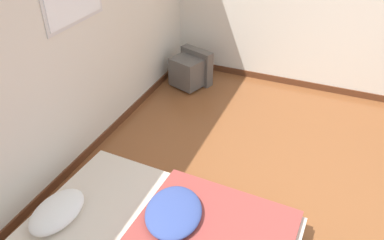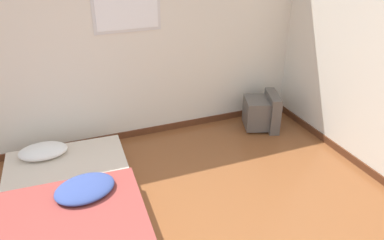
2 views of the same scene
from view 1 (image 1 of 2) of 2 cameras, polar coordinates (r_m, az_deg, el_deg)
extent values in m
cube|color=silver|center=(3.35, -22.70, 9.23)|extent=(7.90, 0.06, 2.60)
cube|color=#562D19|center=(3.97, -18.30, -7.36)|extent=(7.90, 0.02, 0.09)
cube|color=#562D19|center=(5.47, 22.03, 4.06)|extent=(0.02, 7.23, 0.09)
cube|color=beige|center=(3.14, -4.99, -17.79)|extent=(1.35, 2.10, 0.21)
ellipsoid|color=white|center=(3.27, -19.85, -12.96)|extent=(0.53, 0.36, 0.14)
ellipsoid|color=#384C93|center=(3.06, -2.82, -13.80)|extent=(0.66, 0.58, 0.11)
cube|color=#56514C|center=(5.16, -0.86, 7.26)|extent=(0.41, 0.48, 0.39)
cube|color=#56514C|center=(5.30, 0.73, 8.25)|extent=(0.28, 0.50, 0.49)
cube|color=#283342|center=(5.34, 1.21, 8.60)|extent=(0.13, 0.38, 0.35)
camera|label=2|loc=(2.68, 74.71, 8.04)|focal=35.00mm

